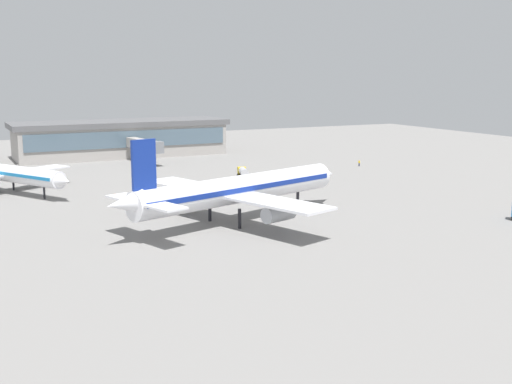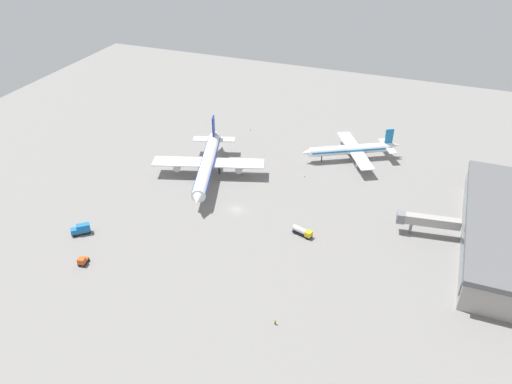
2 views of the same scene
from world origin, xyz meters
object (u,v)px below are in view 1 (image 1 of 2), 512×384
object	(u,v)px
airplane_taxiing	(7,173)
safety_cone_near_gate	(115,194)
airplane_at_gate	(237,190)
ground_crew_worker	(359,163)
fuel_truck	(243,172)

from	to	relation	value
airplane_taxiing	safety_cone_near_gate	distance (m)	23.32
airplane_taxiing	safety_cone_near_gate	xyz separation A→B (m)	(-19.02, 12.90, -3.92)
airplane_at_gate	airplane_taxiing	xyz separation A→B (m)	(31.35, -45.24, -1.29)
ground_crew_worker	safety_cone_near_gate	world-z (taller)	ground_crew_worker
airplane_at_gate	airplane_taxiing	bearing A→B (deg)	107.02
airplane_at_gate	airplane_taxiing	size ratio (longest dim) A/B	1.40
safety_cone_near_gate	ground_crew_worker	bearing A→B (deg)	-169.45
fuel_truck	safety_cone_near_gate	bearing A→B (deg)	122.66
airplane_at_gate	airplane_taxiing	world-z (taller)	airplane_at_gate
airplane_taxiing	ground_crew_worker	xyz separation A→B (m)	(-88.63, -0.06, -3.37)
fuel_truck	safety_cone_near_gate	world-z (taller)	fuel_truck
airplane_taxiing	safety_cone_near_gate	world-z (taller)	airplane_taxiing
airplane_at_gate	ground_crew_worker	distance (m)	73.17
airplane_at_gate	ground_crew_worker	bearing A→B (deg)	20.63
fuel_truck	safety_cone_near_gate	distance (m)	34.35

